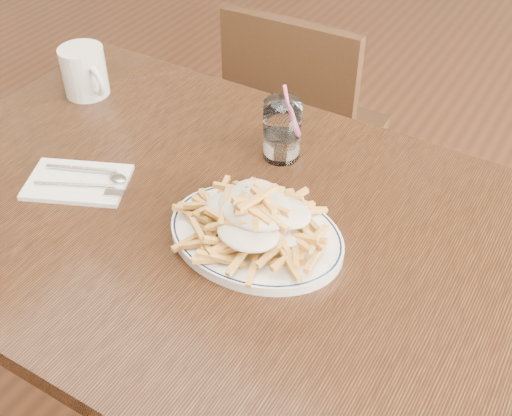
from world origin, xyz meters
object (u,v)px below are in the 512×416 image
Objects in this scene: chair_far at (300,125)px; water_glass at (282,134)px; fries_plate at (256,235)px; table at (212,244)px; coffee_mug at (85,72)px; loaded_fries at (256,213)px.

chair_far is 5.11× the size of water_glass.
table is at bearing 169.20° from fries_plate.
water_glass is at bearing 109.15° from fries_plate.
coffee_mug is at bearing 156.98° from table.
coffee_mug is (-0.56, 0.21, -0.00)m from loaded_fries.
loaded_fries is at bearing -70.85° from water_glass.
table is at bearing -96.86° from water_glass.
table is 7.49× the size of water_glass.
water_glass is (-0.08, 0.23, 0.04)m from fries_plate.
coffee_mug is (-0.27, -0.52, 0.34)m from chair_far.
table is 0.25m from water_glass.
table is at bearing -23.02° from coffee_mug.
fries_plate is 0.25m from water_glass.
chair_far is 2.80× the size of loaded_fries.
chair_far is 0.84m from fries_plate.
fries_plate is at bearing -20.86° from coffee_mug.
chair_far reaches higher than fries_plate.
loaded_fries is 2.20× the size of coffee_mug.
water_glass reaches higher than fries_plate.
loaded_fries is at bearing -20.86° from coffee_mug.
table is 0.17m from loaded_fries.
chair_far is 0.68m from coffee_mug.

